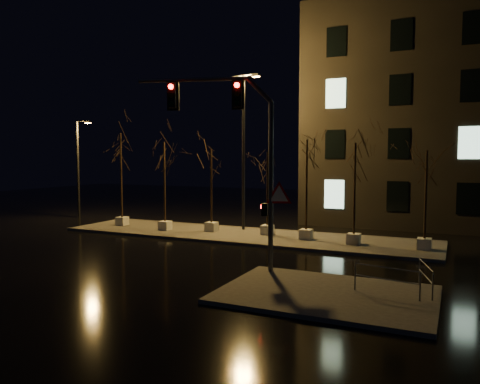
% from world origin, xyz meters
% --- Properties ---
extents(ground, '(90.00, 90.00, 0.00)m').
position_xyz_m(ground, '(0.00, 0.00, 0.00)').
color(ground, black).
rests_on(ground, ground).
extents(median, '(22.00, 5.00, 0.15)m').
position_xyz_m(median, '(0.00, 6.00, 0.07)').
color(median, '#403D39').
rests_on(median, ground).
extents(sidewalk_corner, '(7.00, 5.00, 0.15)m').
position_xyz_m(sidewalk_corner, '(7.50, -3.50, 0.07)').
color(sidewalk_corner, '#403D39').
rests_on(sidewalk_corner, ground).
extents(tree_0, '(1.80, 1.80, 6.24)m').
position_xyz_m(tree_0, '(-8.70, 5.93, 4.88)').
color(tree_0, beige).
rests_on(tree_0, median).
extents(tree_1, '(1.80, 1.80, 5.58)m').
position_xyz_m(tree_1, '(-4.98, 5.45, 4.38)').
color(tree_1, beige).
rests_on(tree_1, median).
extents(tree_2, '(1.80, 1.80, 5.11)m').
position_xyz_m(tree_2, '(-2.13, 6.22, 4.03)').
color(tree_2, beige).
rests_on(tree_2, median).
extents(tree_3, '(1.80, 1.80, 4.94)m').
position_xyz_m(tree_3, '(1.40, 6.53, 3.90)').
color(tree_3, beige).
rests_on(tree_3, median).
extents(tree_4, '(1.80, 1.80, 5.60)m').
position_xyz_m(tree_4, '(3.92, 5.95, 4.40)').
color(tree_4, beige).
rests_on(tree_4, median).
extents(tree_5, '(1.80, 1.80, 5.38)m').
position_xyz_m(tree_5, '(6.58, 5.59, 4.23)').
color(tree_5, beige).
rests_on(tree_5, median).
extents(tree_6, '(1.80, 1.80, 4.96)m').
position_xyz_m(tree_6, '(10.00, 5.63, 3.91)').
color(tree_6, beige).
rests_on(tree_6, median).
extents(traffic_signal_mast, '(6.07, 1.78, 7.66)m').
position_xyz_m(traffic_signal_mast, '(3.52, -1.85, 5.18)').
color(traffic_signal_mast, '#505357').
rests_on(traffic_signal_mast, sidewalk_corner).
extents(streetlight_main, '(2.37, 0.75, 9.53)m').
position_xyz_m(streetlight_main, '(-0.65, 7.67, 5.65)').
color(streetlight_main, black).
rests_on(streetlight_main, median).
extents(streetlight_far, '(1.46, 0.28, 7.42)m').
position_xyz_m(streetlight_far, '(-14.94, 8.63, 4.08)').
color(streetlight_far, black).
rests_on(streetlight_far, ground).
extents(guard_rail_a, '(2.14, 0.45, 0.94)m').
position_xyz_m(guard_rail_a, '(9.36, -3.03, 0.76)').
color(guard_rail_a, '#505357').
rests_on(guard_rail_a, sidewalk_corner).
extents(guard_rail_b, '(0.57, 1.89, 0.93)m').
position_xyz_m(guard_rail_b, '(10.50, -2.06, 0.75)').
color(guard_rail_b, '#505357').
rests_on(guard_rail_b, sidewalk_corner).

